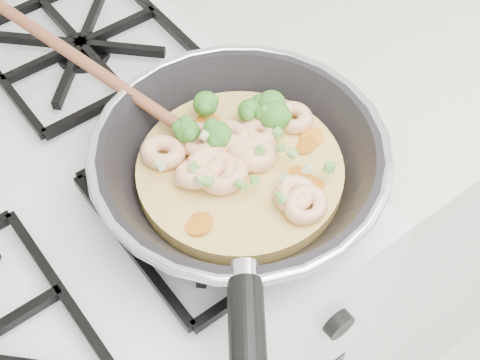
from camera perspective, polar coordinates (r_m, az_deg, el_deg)
stove at (r=1.17m, az=-11.83°, el=-13.32°), size 0.60×0.60×0.92m
counter_right at (r=1.47m, az=15.95°, el=4.30°), size 1.00×0.60×0.90m
skillet at (r=0.70m, az=-0.10°, el=1.26°), size 0.36×0.59×0.10m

